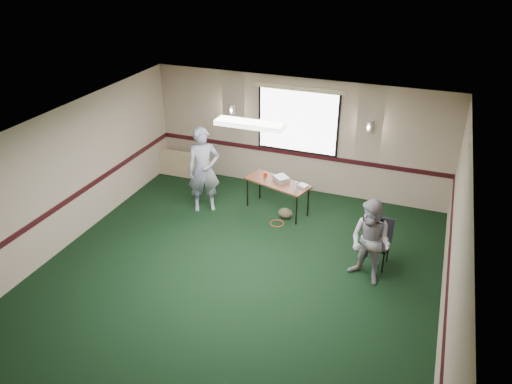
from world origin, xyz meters
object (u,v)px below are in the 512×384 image
(person_left, at_px, (204,170))
(person_right, at_px, (370,242))
(conference_chair, at_px, (379,238))
(folding_table, at_px, (278,184))
(projector, at_px, (281,179))

(person_left, height_order, person_right, person_left)
(person_left, xyz_separation_m, person_right, (3.81, -1.31, -0.16))
(conference_chair, height_order, person_left, person_left)
(conference_chair, height_order, person_right, person_right)
(folding_table, height_order, person_left, person_left)
(folding_table, distance_m, conference_chair, 2.64)
(person_left, bearing_deg, folding_table, -14.03)
(projector, xyz_separation_m, person_right, (2.22, -1.86, 0.02))
(conference_chair, bearing_deg, person_left, 175.36)
(folding_table, distance_m, person_left, 1.63)
(folding_table, bearing_deg, conference_chair, -9.59)
(projector, bearing_deg, conference_chair, 12.14)
(projector, bearing_deg, folding_table, -88.70)
(conference_chair, xyz_separation_m, person_left, (-3.89, 0.70, 0.42))
(folding_table, distance_m, person_right, 2.90)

